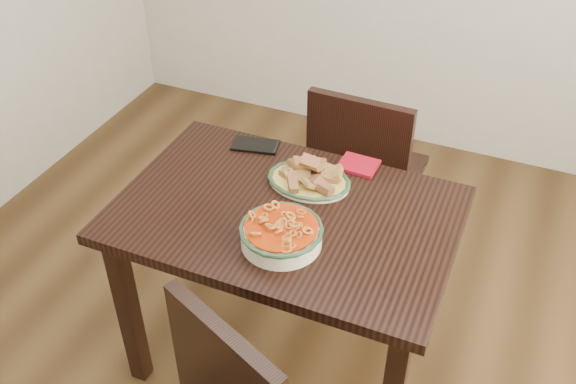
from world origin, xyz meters
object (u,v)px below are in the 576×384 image
at_px(dining_table, 286,235).
at_px(fish_plate, 309,173).
at_px(chair_far, 364,170).
at_px(smartphone, 255,145).
at_px(noodle_bowl, 281,232).

distance_m(dining_table, fish_plate, 0.23).
xyz_separation_m(chair_far, smartphone, (-0.33, -0.35, 0.26)).
xyz_separation_m(dining_table, chair_far, (0.08, 0.65, -0.14)).
height_order(fish_plate, noodle_bowl, fish_plate).
relative_size(noodle_bowl, smartphone, 1.50).
distance_m(chair_far, fish_plate, 0.57).
height_order(dining_table, noodle_bowl, noodle_bowl).
bearing_deg(fish_plate, chair_far, 83.10).
distance_m(chair_far, noodle_bowl, 0.86).
bearing_deg(chair_far, fish_plate, 84.97).
bearing_deg(smartphone, chair_far, 35.38).
bearing_deg(smartphone, fish_plate, -38.64).
relative_size(dining_table, chair_far, 1.24).
bearing_deg(noodle_bowl, smartphone, 123.87).
bearing_deg(smartphone, noodle_bowl, -68.01).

